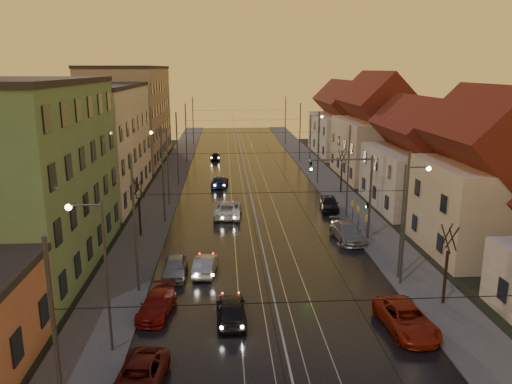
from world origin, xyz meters
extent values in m
plane|color=black|center=(0.00, 0.00, 0.00)|extent=(160.00, 160.00, 0.00)
cube|color=black|center=(0.00, 40.00, 0.02)|extent=(16.00, 120.00, 0.04)
cube|color=#4C4C4C|center=(-10.00, 40.00, 0.07)|extent=(4.00, 120.00, 0.15)
cube|color=#4C4C4C|center=(10.00, 40.00, 0.07)|extent=(4.00, 120.00, 0.15)
cube|color=gray|center=(-2.20, 40.00, 0.06)|extent=(0.06, 120.00, 0.03)
cube|color=gray|center=(-0.77, 40.00, 0.06)|extent=(0.06, 120.00, 0.03)
cube|color=gray|center=(0.77, 40.00, 0.06)|extent=(0.06, 120.00, 0.03)
cube|color=gray|center=(2.20, 40.00, 0.06)|extent=(0.06, 120.00, 0.03)
cube|color=#5D7E50|center=(-17.50, 14.00, 6.50)|extent=(10.00, 18.00, 13.00)
cube|color=beige|center=(-17.50, 34.00, 6.00)|extent=(10.00, 20.00, 12.00)
cube|color=#9F8267|center=(-17.50, 58.00, 7.00)|extent=(10.00, 24.00, 14.00)
cube|color=beige|center=(17.00, 15.00, 3.50)|extent=(8.50, 10.00, 7.00)
pyramid|color=#5A1714|center=(17.00, 15.00, 8.90)|extent=(8.67, 10.20, 3.80)
cube|color=#B9B4AB|center=(17.00, 28.00, 3.00)|extent=(9.00, 12.00, 6.00)
pyramid|color=#5A1714|center=(17.00, 28.00, 7.60)|extent=(9.18, 12.24, 3.20)
cube|color=beige|center=(17.00, 43.00, 3.75)|extent=(9.00, 14.00, 7.50)
pyramid|color=#5A1714|center=(17.00, 43.00, 9.50)|extent=(9.18, 14.28, 4.00)
cube|color=#B9B4AB|center=(17.00, 61.00, 3.25)|extent=(9.00, 16.00, 6.50)
pyramid|color=#5A1714|center=(17.00, 61.00, 8.25)|extent=(9.18, 16.32, 3.50)
cylinder|color=#595B60|center=(-8.60, -6.00, 4.50)|extent=(0.16, 0.16, 9.00)
cylinder|color=#595B60|center=(-8.60, 9.00, 4.50)|extent=(0.16, 0.16, 9.00)
cylinder|color=#595B60|center=(8.60, 9.00, 4.50)|extent=(0.16, 0.16, 9.00)
cylinder|color=#595B60|center=(-8.60, 24.00, 4.50)|extent=(0.16, 0.16, 9.00)
cylinder|color=#595B60|center=(8.60, 24.00, 4.50)|extent=(0.16, 0.16, 9.00)
cylinder|color=#595B60|center=(-8.60, 39.00, 4.50)|extent=(0.16, 0.16, 9.00)
cylinder|color=#595B60|center=(8.60, 39.00, 4.50)|extent=(0.16, 0.16, 9.00)
cylinder|color=#595B60|center=(-8.60, 54.00, 4.50)|extent=(0.16, 0.16, 9.00)
cylinder|color=#595B60|center=(8.60, 54.00, 4.50)|extent=(0.16, 0.16, 9.00)
cylinder|color=#595B60|center=(-8.60, 72.00, 4.50)|extent=(0.16, 0.16, 9.00)
cylinder|color=#595B60|center=(8.60, 72.00, 4.50)|extent=(0.16, 0.16, 9.00)
cylinder|color=#595B60|center=(-8.80, 2.00, 4.00)|extent=(0.14, 0.14, 8.00)
cylinder|color=#595B60|center=(-9.60, 2.00, 7.80)|extent=(1.60, 0.10, 0.10)
sphere|color=#FFD88C|center=(-10.32, 2.00, 7.70)|extent=(0.32, 0.32, 0.32)
cylinder|color=#595B60|center=(8.80, 10.00, 4.00)|extent=(0.14, 0.14, 8.00)
cylinder|color=#595B60|center=(9.60, 10.00, 7.80)|extent=(1.60, 0.10, 0.10)
sphere|color=#FFD88C|center=(10.32, 10.00, 7.70)|extent=(0.32, 0.32, 0.32)
cylinder|color=#595B60|center=(-8.80, 30.00, 4.00)|extent=(0.14, 0.14, 8.00)
cylinder|color=#595B60|center=(-9.60, 30.00, 7.80)|extent=(1.60, 0.10, 0.10)
sphere|color=#FFD88C|center=(-10.32, 30.00, 7.70)|extent=(0.32, 0.32, 0.32)
cylinder|color=#595B60|center=(8.80, 46.00, 4.00)|extent=(0.14, 0.14, 8.00)
cylinder|color=#595B60|center=(9.60, 46.00, 7.80)|extent=(1.60, 0.10, 0.10)
sphere|color=#FFD88C|center=(10.32, 46.00, 7.70)|extent=(0.32, 0.32, 0.32)
cylinder|color=#595B60|center=(9.00, 18.00, 3.60)|extent=(0.20, 0.20, 7.20)
cylinder|color=#595B60|center=(6.40, 18.00, 6.90)|extent=(5.20, 0.14, 0.14)
imported|color=black|center=(4.00, 18.00, 6.30)|extent=(0.15, 0.18, 0.90)
sphere|color=#19FF3F|center=(4.00, 17.88, 6.15)|extent=(0.20, 0.20, 0.20)
cylinder|color=black|center=(-10.20, 20.00, 1.75)|extent=(0.18, 0.18, 3.50)
cylinder|color=black|center=(-9.97, 20.09, 4.30)|extent=(0.37, 0.92, 1.61)
cylinder|color=black|center=(-10.29, 20.23, 4.30)|extent=(0.91, 0.40, 1.61)
cylinder|color=black|center=(-10.43, 19.91, 4.30)|extent=(0.37, 0.92, 1.61)
cylinder|color=black|center=(-10.07, 19.78, 4.30)|extent=(0.84, 0.54, 1.62)
cylinder|color=black|center=(10.20, 6.00, 1.75)|extent=(0.18, 0.18, 3.50)
cylinder|color=black|center=(10.43, 6.09, 4.30)|extent=(0.37, 0.92, 1.61)
cylinder|color=black|center=(10.11, 6.23, 4.30)|extent=(0.91, 0.40, 1.61)
cylinder|color=black|center=(9.97, 5.91, 4.30)|extent=(0.37, 0.92, 1.61)
cylinder|color=black|center=(10.32, 5.78, 4.30)|extent=(0.84, 0.54, 1.62)
cylinder|color=black|center=(10.40, 34.00, 1.75)|extent=(0.18, 0.18, 3.50)
cylinder|color=black|center=(10.63, 34.09, 4.30)|extent=(0.37, 0.92, 1.61)
cylinder|color=black|center=(10.31, 34.23, 4.30)|extent=(0.91, 0.40, 1.61)
cylinder|color=black|center=(10.17, 33.91, 4.30)|extent=(0.37, 0.92, 1.61)
cylinder|color=black|center=(10.53, 33.78, 4.30)|extent=(0.84, 0.54, 1.62)
imported|color=black|center=(-2.71, 4.93, 0.71)|extent=(1.77, 4.19, 1.41)
imported|color=#ADACB2|center=(-4.41, 11.81, 0.65)|extent=(1.82, 4.07, 1.30)
imported|color=white|center=(-2.68, 25.68, 0.76)|extent=(2.92, 5.65, 1.52)
imported|color=navy|center=(-3.56, 38.33, 0.65)|extent=(2.29, 4.64, 1.30)
imported|color=black|center=(-4.36, 56.64, 0.62)|extent=(1.48, 3.66, 1.24)
imported|color=#5B130F|center=(-6.94, -1.15, 0.62)|extent=(2.52, 4.63, 1.23)
imported|color=maroon|center=(-7.06, 6.00, 0.61)|extent=(2.28, 4.42, 1.23)
imported|color=#9D9CA2|center=(-6.50, 11.50, 0.69)|extent=(1.66, 4.06, 1.38)
imported|color=#AB2711|center=(6.86, 3.19, 0.70)|extent=(2.69, 5.17, 1.39)
imported|color=gray|center=(7.27, 18.04, 0.74)|extent=(2.49, 5.24, 1.47)
imported|color=black|center=(7.60, 27.10, 0.74)|extent=(2.23, 4.51, 1.48)
camera|label=1|loc=(-2.99, -21.06, 14.04)|focal=35.00mm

